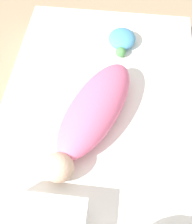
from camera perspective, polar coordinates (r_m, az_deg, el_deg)
The scene contains 4 objects.
ground_plane at distance 1.45m, azimuth 0.09°, elevation -4.99°, with size 12.00×12.00×0.00m, color #9E8466.
bed_mattress at distance 1.38m, azimuth 0.09°, elevation -3.33°, with size 1.43×0.85×0.16m.
swaddled_baby at distance 1.25m, azimuth -0.68°, elevation -0.21°, with size 0.60×0.37×0.13m.
turtle_plush at distance 1.58m, azimuth 4.76°, elevation 13.04°, with size 0.18×0.13×0.07m.
Camera 1 is at (0.70, 0.08, 1.26)m, focal length 50.00 mm.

